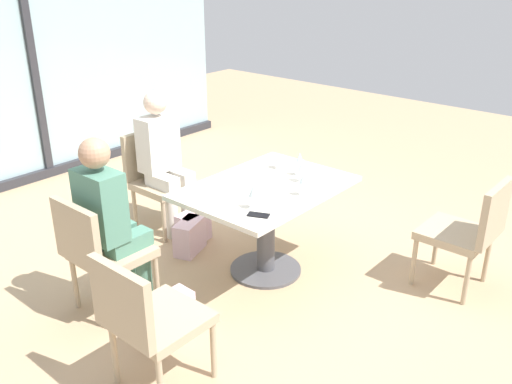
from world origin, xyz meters
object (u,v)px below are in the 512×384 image
at_px(person_near_window, 163,156).
at_px(wine_glass_1, 300,159).
at_px(cell_phone_on_table, 258,215).
at_px(coffee_cup, 280,163).
at_px(handbag_1, 171,315).
at_px(handbag_2, 194,227).
at_px(chair_front_right, 470,228).
at_px(wine_glass_2, 303,165).
at_px(handbag_0, 190,237).
at_px(chair_near_window, 157,174).
at_px(wine_glass_3, 304,178).
at_px(chair_far_left, 99,249).
at_px(dining_table_main, 266,208).
at_px(person_far_left, 110,216).
at_px(chair_side_end, 147,317).
at_px(wine_glass_0, 254,190).

xyz_separation_m(person_near_window, wine_glass_1, (0.33, -1.22, 0.16)).
distance_m(wine_glass_1, cell_phone_on_table, 0.80).
xyz_separation_m(coffee_cup, handbag_1, (-1.36, -0.18, -0.64)).
distance_m(wine_glass_1, handbag_2, 1.17).
bearing_deg(handbag_2, chair_front_right, -73.17).
height_order(wine_glass_2, handbag_0, wine_glass_2).
bearing_deg(person_near_window, chair_near_window, 90.00).
relative_size(wine_glass_2, handbag_2, 0.62).
distance_m(wine_glass_3, handbag_2, 1.32).
relative_size(chair_near_window, cell_phone_on_table, 6.04).
xyz_separation_m(chair_far_left, wine_glass_2, (1.38, -0.66, 0.37)).
bearing_deg(chair_front_right, dining_table_main, 121.16).
bearing_deg(person_far_left, handbag_0, 11.83).
xyz_separation_m(wine_glass_2, coffee_cup, (0.11, 0.31, -0.09)).
distance_m(person_near_window, handbag_1, 1.66).
bearing_deg(person_near_window, handbag_2, -95.03).
xyz_separation_m(wine_glass_1, cell_phone_on_table, (-0.76, -0.23, -0.13)).
bearing_deg(person_far_left, chair_far_left, 180.00).
relative_size(chair_near_window, chair_side_end, 1.00).
height_order(dining_table_main, person_far_left, person_far_left).
distance_m(dining_table_main, handbag_1, 1.09).
bearing_deg(person_far_left, chair_side_end, -114.93).
bearing_deg(wine_glass_3, handbag_2, 93.25).
xyz_separation_m(wine_glass_2, handbag_0, (-0.41, 0.84, -0.72)).
distance_m(wine_glass_3, cell_phone_on_table, 0.48).
bearing_deg(handbag_1, cell_phone_on_table, -22.12).
bearing_deg(person_near_window, wine_glass_0, -105.18).
height_order(person_far_left, handbag_2, person_far_left).
bearing_deg(wine_glass_0, wine_glass_1, 10.83).
bearing_deg(wine_glass_3, chair_side_end, -179.42).
bearing_deg(handbag_1, wine_glass_0, -12.32).
relative_size(person_far_left, wine_glass_1, 6.81).
distance_m(coffee_cup, handbag_1, 1.51).
height_order(chair_far_left, handbag_1, chair_far_left).
relative_size(chair_side_end, wine_glass_3, 4.70).
relative_size(wine_glass_3, handbag_0, 0.62).
xyz_separation_m(person_near_window, handbag_2, (-0.03, -0.38, -0.56)).
bearing_deg(wine_glass_2, chair_far_left, 154.31).
bearing_deg(handbag_0, chair_side_end, -159.84).
bearing_deg(dining_table_main, person_far_left, 154.18).
bearing_deg(dining_table_main, handbag_0, 104.39).
relative_size(chair_near_window, handbag_2, 2.90).
bearing_deg(handbag_0, person_near_window, 50.94).
height_order(chair_near_window, chair_side_end, same).
bearing_deg(cell_phone_on_table, handbag_0, 50.86).
height_order(chair_side_end, person_near_window, person_near_window).
xyz_separation_m(chair_side_end, cell_phone_on_table, (0.99, 0.04, 0.24)).
xyz_separation_m(chair_near_window, person_near_window, (-0.00, -0.11, 0.20)).
xyz_separation_m(person_near_window, handbag_0, (-0.17, -0.48, -0.56)).
distance_m(wine_glass_3, coffee_cup, 0.57).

